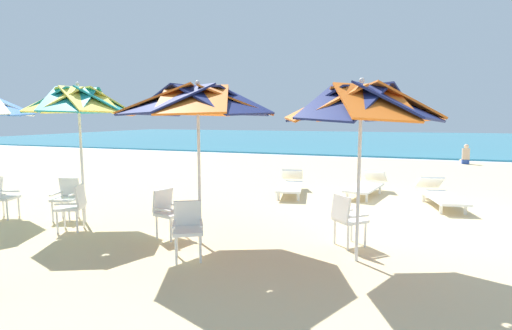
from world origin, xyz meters
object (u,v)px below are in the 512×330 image
beach_umbrella_2 (78,102)px  plastic_chair_3 (67,196)px  beach_umbrella_1 (198,102)px  beachgoer_seated (465,157)px  plastic_chair_0 (347,217)px  plastic_chair_1 (168,210)px  plastic_chair_4 (74,205)px  plastic_chair_2 (188,226)px  plastic_chair_6 (1,195)px  beach_umbrella_0 (361,105)px  sun_lounger_1 (367,185)px  sun_lounger_2 (290,184)px  sun_lounger_0 (440,194)px

beach_umbrella_2 → plastic_chair_3: size_ratio=3.26×
beach_umbrella_1 → beachgoer_seated: 15.77m
plastic_chair_0 → plastic_chair_1: bearing=-169.3°
plastic_chair_3 → plastic_chair_4: same height
beach_umbrella_1 → plastic_chair_3: 3.91m
beach_umbrella_2 → plastic_chair_4: bearing=-64.7°
plastic_chair_2 → plastic_chair_6: size_ratio=1.00×
plastic_chair_3 → beach_umbrella_2: bearing=-9.6°
beach_umbrella_0 → plastic_chair_1: beach_umbrella_0 is taller
plastic_chair_6 → plastic_chair_4: bearing=-4.7°
beach_umbrella_0 → plastic_chair_1: bearing=179.0°
beach_umbrella_0 → beach_umbrella_1: size_ratio=0.99×
beach_umbrella_2 → sun_lounger_1: bearing=42.5°
plastic_chair_3 → sun_lounger_1: plastic_chair_3 is taller
beach_umbrella_1 → beach_umbrella_2: 2.88m
beach_umbrella_2 → plastic_chair_3: bearing=170.4°
plastic_chair_0 → beachgoer_seated: bearing=74.5°
beach_umbrella_2 → plastic_chair_3: (-0.54, 0.09, -1.93)m
plastic_chair_2 → sun_lounger_2: (0.21, 5.32, -0.22)m
sun_lounger_1 → plastic_chair_0: bearing=-90.2°
plastic_chair_6 → sun_lounger_0: size_ratio=0.39×
plastic_chair_0 → beach_umbrella_1: beach_umbrella_1 is taller
sun_lounger_1 → plastic_chair_6: bearing=-144.2°
beach_umbrella_0 → beach_umbrella_2: size_ratio=0.95×
plastic_chair_0 → beach_umbrella_1: (-2.36, -0.68, 1.89)m
beach_umbrella_0 → plastic_chair_3: beach_umbrella_0 is taller
beach_umbrella_1 → plastic_chair_1: size_ratio=3.15×
beach_umbrella_0 → beachgoer_seated: 14.89m
sun_lounger_0 → plastic_chair_1: bearing=-137.9°
plastic_chair_3 → sun_lounger_1: bearing=39.2°
beach_umbrella_0 → plastic_chair_4: bearing=-178.1°
plastic_chair_1 → sun_lounger_1: bearing=58.9°
plastic_chair_6 → sun_lounger_1: size_ratio=0.39×
beach_umbrella_0 → plastic_chair_2: bearing=-163.4°
plastic_chair_6 → beach_umbrella_2: bearing=10.1°
beach_umbrella_0 → sun_lounger_1: bearing=92.3°
sun_lounger_0 → sun_lounger_2: (-3.78, 0.17, 0.00)m
beach_umbrella_0 → sun_lounger_0: beach_umbrella_0 is taller
plastic_chair_1 → sun_lounger_1: size_ratio=0.39×
beach_umbrella_1 → plastic_chair_1: bearing=171.2°
beach_umbrella_0 → beachgoer_seated: beach_umbrella_0 is taller
sun_lounger_2 → beachgoer_seated: bearing=59.2°
plastic_chair_1 → plastic_chair_0: bearing=10.7°
plastic_chair_1 → plastic_chair_2: (0.84, -0.78, 0.00)m
beach_umbrella_0 → beach_umbrella_1: beach_umbrella_1 is taller
beach_umbrella_0 → plastic_chair_3: 6.26m
plastic_chair_2 → sun_lounger_2: bearing=87.7°
beach_umbrella_0 → sun_lounger_1: size_ratio=1.21×
sun_lounger_1 → beach_umbrella_1: bearing=-114.6°
beach_umbrella_2 → plastic_chair_4: beach_umbrella_2 is taller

